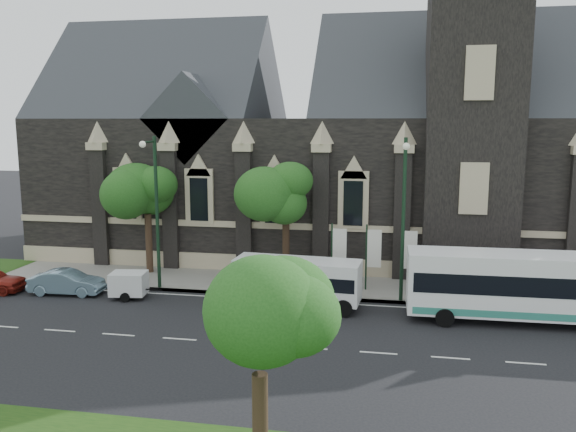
% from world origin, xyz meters
% --- Properties ---
extents(ground, '(160.00, 160.00, 0.00)m').
position_xyz_m(ground, '(0.00, 0.00, 0.00)').
color(ground, black).
rests_on(ground, ground).
extents(sidewalk, '(80.00, 5.00, 0.15)m').
position_xyz_m(sidewalk, '(0.00, 9.50, 0.07)').
color(sidewalk, gray).
rests_on(sidewalk, ground).
extents(museum, '(40.00, 17.70, 29.90)m').
position_xyz_m(museum, '(5.12, 18.78, 8.17)').
color(museum, black).
rests_on(museum, ground).
extents(tree_park_east, '(3.40, 3.40, 6.28)m').
position_xyz_m(tree_park_east, '(6.18, -9.32, 4.62)').
color(tree_park_east, black).
rests_on(tree_park_east, ground).
extents(tree_walk_right, '(4.08, 4.08, 7.80)m').
position_xyz_m(tree_walk_right, '(3.21, 10.71, 5.82)').
color(tree_walk_right, black).
rests_on(tree_walk_right, ground).
extents(tree_walk_left, '(3.91, 3.91, 7.64)m').
position_xyz_m(tree_walk_left, '(-5.80, 10.70, 5.73)').
color(tree_walk_left, black).
rests_on(tree_walk_left, ground).
extents(street_lamp_near, '(0.36, 1.88, 9.00)m').
position_xyz_m(street_lamp_near, '(10.00, 7.09, 5.11)').
color(street_lamp_near, black).
rests_on(street_lamp_near, ground).
extents(street_lamp_mid, '(0.36, 1.88, 9.00)m').
position_xyz_m(street_lamp_mid, '(-4.00, 7.09, 5.11)').
color(street_lamp_mid, black).
rests_on(street_lamp_mid, ground).
extents(banner_flag_left, '(0.90, 0.10, 4.00)m').
position_xyz_m(banner_flag_left, '(6.29, 9.00, 2.38)').
color(banner_flag_left, black).
rests_on(banner_flag_left, ground).
extents(banner_flag_center, '(0.90, 0.10, 4.00)m').
position_xyz_m(banner_flag_center, '(8.29, 9.00, 2.38)').
color(banner_flag_center, black).
rests_on(banner_flag_center, ground).
extents(banner_flag_right, '(0.90, 0.10, 4.00)m').
position_xyz_m(banner_flag_right, '(10.29, 9.00, 2.38)').
color(banner_flag_right, black).
rests_on(banner_flag_right, ground).
extents(tour_coach, '(11.92, 2.90, 3.47)m').
position_xyz_m(tour_coach, '(16.21, 5.14, 1.89)').
color(tour_coach, white).
rests_on(tour_coach, ground).
extents(shuttle_bus, '(6.83, 2.82, 2.58)m').
position_xyz_m(shuttle_bus, '(4.55, 5.61, 1.50)').
color(shuttle_bus, silver).
rests_on(shuttle_bus, ground).
extents(box_trailer, '(2.85, 1.69, 1.48)m').
position_xyz_m(box_trailer, '(-5.02, 5.39, 0.84)').
color(box_trailer, silver).
rests_on(box_trailer, ground).
extents(sedan, '(4.32, 1.76, 1.40)m').
position_xyz_m(sedan, '(-8.88, 5.49, 0.70)').
color(sedan, slate).
rests_on(sedan, ground).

